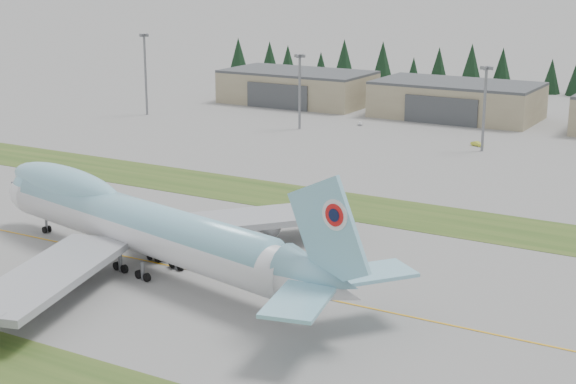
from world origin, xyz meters
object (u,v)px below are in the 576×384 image
Objects in this scene: service_vehicle_b at (477,146)px; hangar_left at (297,87)px; boeing_747_freighter at (139,224)px; hangar_center at (456,100)px; service_vehicle_a at (360,125)px.

hangar_left is at bearing 86.00° from service_vehicle_b.
boeing_747_freighter reaches higher than hangar_center.
service_vehicle_a is 0.86× the size of service_vehicle_b.
service_vehicle_b is at bearing -40.28° from service_vehicle_a.
service_vehicle_a is (35.47, -25.82, -5.39)m from hangar_left.
hangar_center is (-3.76, 152.66, -1.62)m from boeing_747_freighter.
hangar_left is at bearing 120.39° from service_vehicle_a.
hangar_center is at bearing 29.35° from service_vehicle_a.
service_vehicle_a is at bearing 96.07° from service_vehicle_b.
boeing_747_freighter reaches higher than service_vehicle_a.
boeing_747_freighter reaches higher than hangar_left.
service_vehicle_a is at bearing -127.10° from hangar_center.
boeing_747_freighter is at bearing -103.14° from service_vehicle_a.
boeing_747_freighter is at bearing -68.95° from hangar_left.
service_vehicle_a is (-19.53, -25.82, -5.39)m from hangar_center.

